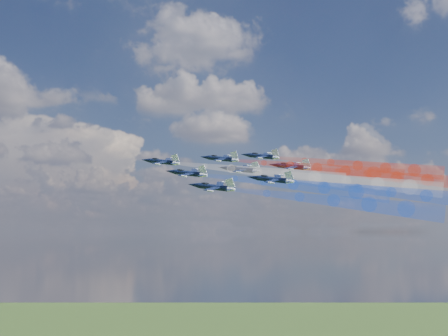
{
  "coord_description": "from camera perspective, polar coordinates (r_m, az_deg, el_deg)",
  "views": [
    {
      "loc": [
        -48.41,
        -139.14,
        125.58
      ],
      "look_at": [
        -19.77,
        10.22,
        143.02
      ],
      "focal_mm": 44.86,
      "sensor_mm": 36.0,
      "label": 1
    }
  ],
  "objects": [
    {
      "name": "jet_outer_right",
      "position": [
        169.24,
        3.86,
        1.21
      ],
      "size": [
        15.86,
        15.24,
        7.64
      ],
      "primitive_type": null,
      "rotation": [
        0.14,
        -0.29,
        1.01
      ],
      "color": "black"
    },
    {
      "name": "trail_rear_left",
      "position": [
        135.2,
        16.68,
        -2.36
      ],
      "size": [
        41.87,
        27.43,
        11.27
      ],
      "primitive_type": null,
      "rotation": [
        0.14,
        -0.29,
        1.01
      ],
      "color": "blue"
    },
    {
      "name": "jet_inner_left",
      "position": [
        148.3,
        -3.69,
        -0.54
      ],
      "size": [
        15.86,
        15.24,
        7.64
      ],
      "primitive_type": null,
      "rotation": [
        0.14,
        -0.29,
        1.01
      ],
      "color": "black"
    },
    {
      "name": "trail_inner_left",
      "position": [
        139.51,
        7.08,
        -1.7
      ],
      "size": [
        41.87,
        27.43,
        11.27
      ],
      "primitive_type": null,
      "rotation": [
        0.14,
        -0.29,
        1.01
      ],
      "color": "blue"
    },
    {
      "name": "trail_rear_right",
      "position": [
        154.76,
        17.2,
        -0.86
      ],
      "size": [
        41.87,
        27.43,
        11.27
      ],
      "primitive_type": null,
      "rotation": [
        0.14,
        -0.29,
        1.01
      ],
      "color": "red"
    },
    {
      "name": "jet_rear_right",
      "position": [
        158.57,
        6.88,
        0.15
      ],
      "size": [
        15.86,
        15.24,
        7.64
      ],
      "primitive_type": null,
      "rotation": [
        0.14,
        -0.29,
        1.01
      ],
      "color": "black"
    },
    {
      "name": "jet_outer_left",
      "position": [
        133.26,
        -1.08,
        -1.96
      ],
      "size": [
        15.86,
        15.24,
        7.64
      ],
      "primitive_type": null,
      "rotation": [
        0.14,
        -0.29,
        1.01
      ],
      "color": "black"
    },
    {
      "name": "jet_lead",
      "position": [
        160.01,
        -6.33,
        0.64
      ],
      "size": [
        15.86,
        15.24,
        7.64
      ],
      "primitive_type": null,
      "rotation": [
        0.14,
        -0.29,
        1.01
      ],
      "color": "black"
    },
    {
      "name": "jet_center_third",
      "position": [
        152.21,
        1.72,
        -0.15
      ],
      "size": [
        15.86,
        15.24,
        7.64
      ],
      "primitive_type": null,
      "rotation": [
        0.14,
        -0.29,
        1.01
      ],
      "color": "black"
    },
    {
      "name": "trail_inner_right",
      "position": [
        157.04,
        9.47,
        0.01
      ],
      "size": [
        41.87,
        27.43,
        11.27
      ],
      "primitive_type": null,
      "rotation": [
        0.14,
        -0.29,
        1.01
      ],
      "color": "red"
    },
    {
      "name": "jet_inner_right",
      "position": [
        164.52,
        -0.31,
        0.96
      ],
      "size": [
        15.86,
        15.24,
        7.64
      ],
      "primitive_type": null,
      "rotation": [
        0.14,
        -0.29,
        1.01
      ],
      "color": "black"
    },
    {
      "name": "trail_outer_right",
      "position": [
        163.72,
        13.47,
        0.29
      ],
      "size": [
        41.87,
        27.43,
        11.27
      ],
      "primitive_type": null,
      "rotation": [
        0.14,
        -0.29,
        1.01
      ],
      "color": "red"
    },
    {
      "name": "trail_center_third",
      "position": [
        145.98,
        12.39,
        -1.23
      ],
      "size": [
        41.87,
        27.43,
        11.27
      ],
      "primitive_type": null,
      "rotation": [
        0.14,
        -0.29,
        1.01
      ],
      "color": "silver"
    },
    {
      "name": "trail_outer_left",
      "position": [
        126.13,
        11.1,
        -3.32
      ],
      "size": [
        41.87,
        27.43,
        11.27
      ],
      "primitive_type": null,
      "rotation": [
        0.14,
        -0.29,
        1.01
      ],
      "color": "blue"
    },
    {
      "name": "jet_rear_left",
      "position": [
        139.55,
        4.95,
        -1.17
      ],
      "size": [
        15.86,
        15.24,
        7.64
      ],
      "primitive_type": null,
      "rotation": [
        0.14,
        -0.29,
        1.01
      ],
      "color": "black"
    },
    {
      "name": "trail_lead",
      "position": [
        149.71,
        3.48,
        -0.36
      ],
      "size": [
        41.87,
        27.43,
        11.27
      ],
      "primitive_type": null,
      "rotation": [
        0.14,
        -0.29,
        1.01
      ],
      "color": "silver"
    }
  ]
}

